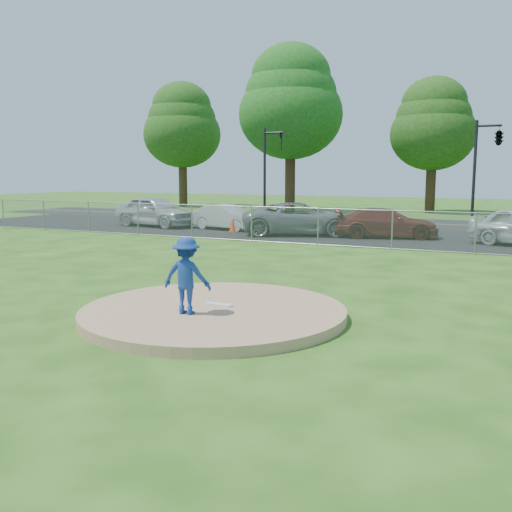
{
  "coord_description": "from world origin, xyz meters",
  "views": [
    {
      "loc": [
        5.69,
        -9.86,
        2.92
      ],
      "look_at": [
        0.0,
        2.0,
        1.0
      ],
      "focal_mm": 40.0,
      "sensor_mm": 36.0,
      "label": 1
    }
  ],
  "objects_px": {
    "parked_car_silver": "(155,211)",
    "parked_car_white": "(227,217)",
    "parked_car_darkred": "(386,223)",
    "tree_left": "(291,101)",
    "tree_center": "(433,124)",
    "traffic_signal_left": "(268,166)",
    "traffic_cone": "(233,225)",
    "traffic_signal_center": "(496,139)",
    "parked_car_gray": "(300,219)",
    "pitcher": "(187,276)",
    "tree_far_left": "(182,125)"
  },
  "relations": [
    {
      "from": "parked_car_silver",
      "to": "parked_car_white",
      "type": "distance_m",
      "value": 4.46
    },
    {
      "from": "parked_car_darkred",
      "to": "tree_left",
      "type": "bearing_deg",
      "value": 19.66
    },
    {
      "from": "tree_center",
      "to": "parked_car_white",
      "type": "bearing_deg",
      "value": -112.18
    },
    {
      "from": "traffic_signal_left",
      "to": "traffic_cone",
      "type": "height_order",
      "value": "traffic_signal_left"
    },
    {
      "from": "traffic_signal_left",
      "to": "traffic_signal_center",
      "type": "xyz_separation_m",
      "value": [
        12.73,
        -0.0,
        1.25
      ]
    },
    {
      "from": "parked_car_gray",
      "to": "parked_car_darkred",
      "type": "xyz_separation_m",
      "value": [
        3.93,
        0.58,
        -0.1
      ]
    },
    {
      "from": "tree_left",
      "to": "parked_car_darkred",
      "type": "relative_size",
      "value": 2.73
    },
    {
      "from": "traffic_cone",
      "to": "parked_car_white",
      "type": "height_order",
      "value": "parked_car_white"
    },
    {
      "from": "parked_car_silver",
      "to": "parked_car_gray",
      "type": "height_order",
      "value": "parked_car_silver"
    },
    {
      "from": "tree_center",
      "to": "parked_car_silver",
      "type": "distance_m",
      "value": 22.31
    },
    {
      "from": "traffic_signal_left",
      "to": "parked_car_silver",
      "type": "height_order",
      "value": "traffic_signal_left"
    },
    {
      "from": "parked_car_gray",
      "to": "parked_car_white",
      "type": "bearing_deg",
      "value": 57.9
    },
    {
      "from": "parked_car_white",
      "to": "parked_car_darkred",
      "type": "height_order",
      "value": "parked_car_darkred"
    },
    {
      "from": "tree_center",
      "to": "parked_car_white",
      "type": "xyz_separation_m",
      "value": [
        -7.34,
        -18.02,
        -5.82
      ]
    },
    {
      "from": "tree_left",
      "to": "pitcher",
      "type": "relative_size",
      "value": 8.33
    },
    {
      "from": "traffic_signal_center",
      "to": "parked_car_silver",
      "type": "bearing_deg",
      "value": -160.1
    },
    {
      "from": "traffic_cone",
      "to": "parked_car_silver",
      "type": "relative_size",
      "value": 0.14
    },
    {
      "from": "parked_car_gray",
      "to": "parked_car_darkred",
      "type": "distance_m",
      "value": 3.97
    },
    {
      "from": "pitcher",
      "to": "parked_car_white",
      "type": "height_order",
      "value": "pitcher"
    },
    {
      "from": "tree_far_left",
      "to": "traffic_cone",
      "type": "relative_size",
      "value": 15.95
    },
    {
      "from": "tree_far_left",
      "to": "tree_left",
      "type": "bearing_deg",
      "value": -10.3
    },
    {
      "from": "tree_far_left",
      "to": "traffic_signal_left",
      "type": "distance_m",
      "value": 17.6
    },
    {
      "from": "parked_car_silver",
      "to": "parked_car_gray",
      "type": "distance_m",
      "value": 8.79
    },
    {
      "from": "tree_left",
      "to": "traffic_signal_left",
      "type": "distance_m",
      "value": 10.48
    },
    {
      "from": "traffic_signal_left",
      "to": "parked_car_darkred",
      "type": "bearing_deg",
      "value": -35.29
    },
    {
      "from": "parked_car_silver",
      "to": "parked_car_gray",
      "type": "xyz_separation_m",
      "value": [
        8.77,
        -0.63,
        -0.07
      ]
    },
    {
      "from": "parked_car_darkred",
      "to": "traffic_cone",
      "type": "bearing_deg",
      "value": 79.52
    },
    {
      "from": "parked_car_gray",
      "to": "tree_left",
      "type": "bearing_deg",
      "value": 0.91
    },
    {
      "from": "tree_far_left",
      "to": "traffic_signal_center",
      "type": "distance_m",
      "value": 28.31
    },
    {
      "from": "parked_car_white",
      "to": "tree_left",
      "type": "bearing_deg",
      "value": 21.14
    },
    {
      "from": "parked_car_silver",
      "to": "traffic_signal_left",
      "type": "bearing_deg",
      "value": -24.38
    },
    {
      "from": "traffic_signal_center",
      "to": "pitcher",
      "type": "height_order",
      "value": "traffic_signal_center"
    },
    {
      "from": "tree_center",
      "to": "traffic_signal_center",
      "type": "bearing_deg",
      "value": -67.51
    },
    {
      "from": "tree_left",
      "to": "parked_car_white",
      "type": "bearing_deg",
      "value": -79.97
    },
    {
      "from": "traffic_signal_center",
      "to": "parked_car_darkred",
      "type": "xyz_separation_m",
      "value": [
        -4.08,
        -6.13,
        -3.94
      ]
    },
    {
      "from": "tree_far_left",
      "to": "parked_car_silver",
      "type": "distance_m",
      "value": 20.36
    },
    {
      "from": "tree_left",
      "to": "parked_car_darkred",
      "type": "height_order",
      "value": "tree_left"
    },
    {
      "from": "tree_left",
      "to": "parked_car_gray",
      "type": "relative_size",
      "value": 2.28
    },
    {
      "from": "pitcher",
      "to": "parked_car_gray",
      "type": "distance_m",
      "value": 16.39
    },
    {
      "from": "parked_car_white",
      "to": "parked_car_darkred",
      "type": "xyz_separation_m",
      "value": [
        8.24,
        -0.11,
        0.03
      ]
    },
    {
      "from": "pitcher",
      "to": "parked_car_darkred",
      "type": "distance_m",
      "value": 16.53
    },
    {
      "from": "pitcher",
      "to": "parked_car_darkred",
      "type": "height_order",
      "value": "pitcher"
    },
    {
      "from": "traffic_signal_left",
      "to": "traffic_cone",
      "type": "bearing_deg",
      "value": -80.22
    },
    {
      "from": "tree_left",
      "to": "parked_car_silver",
      "type": "relative_size",
      "value": 2.56
    },
    {
      "from": "parked_car_white",
      "to": "parked_car_gray",
      "type": "xyz_separation_m",
      "value": [
        4.31,
        -0.69,
        0.12
      ]
    },
    {
      "from": "traffic_signal_center",
      "to": "parked_car_darkred",
      "type": "distance_m",
      "value": 8.35
    },
    {
      "from": "tree_far_left",
      "to": "parked_car_gray",
      "type": "xyz_separation_m",
      "value": [
        17.96,
        -17.71,
        -6.29
      ]
    },
    {
      "from": "traffic_signal_center",
      "to": "parked_car_darkred",
      "type": "bearing_deg",
      "value": -123.64
    },
    {
      "from": "parked_car_silver",
      "to": "parked_car_gray",
      "type": "bearing_deg",
      "value": -84.88
    },
    {
      "from": "parked_car_darkred",
      "to": "traffic_signal_center",
      "type": "bearing_deg",
      "value": -49.74
    }
  ]
}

